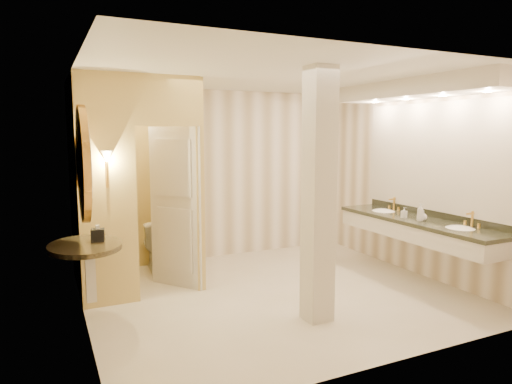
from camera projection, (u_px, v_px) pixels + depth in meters
floor at (275, 293)px, 5.77m from camera, size 4.50×4.50×0.00m
ceiling at (276, 75)px, 5.43m from camera, size 4.50×4.50×0.00m
wall_back at (219, 175)px, 7.40m from camera, size 4.50×0.02×2.70m
wall_front at (387, 213)px, 3.81m from camera, size 4.50×0.02×2.70m
wall_left at (81, 199)px, 4.65m from camera, size 0.02×4.00×2.70m
wall_right at (414, 180)px, 6.55m from camera, size 0.02×4.00×2.70m
toilet_closet at (165, 182)px, 5.98m from camera, size 1.50×1.55×2.70m
wall_sconce at (107, 158)px, 5.12m from camera, size 0.14×0.14×0.42m
vanity at (422, 163)px, 6.04m from camera, size 0.75×2.73×2.09m
console_shelf at (85, 200)px, 4.67m from camera, size 0.92×0.92×1.91m
pillar at (319, 197)px, 4.81m from camera, size 0.28×0.28×2.70m
tissue_box at (98, 235)px, 4.83m from camera, size 0.15×0.15×0.13m
toilet at (156, 244)px, 6.83m from camera, size 0.47×0.76×0.75m
soap_bottle_a at (404, 213)px, 6.17m from camera, size 0.08×0.08×0.14m
soap_bottle_b at (423, 215)px, 5.98m from camera, size 0.13×0.13×0.13m
soap_bottle_c at (420, 212)px, 5.94m from camera, size 0.10×0.10×0.23m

